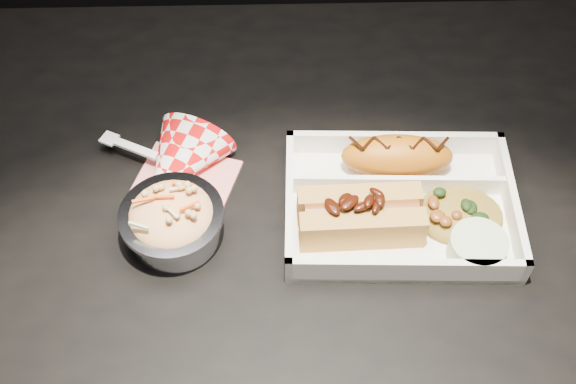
{
  "coord_description": "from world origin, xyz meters",
  "views": [
    {
      "loc": [
        -0.04,
        -0.44,
        1.41
      ],
      "look_at": [
        -0.03,
        0.02,
        0.81
      ],
      "focal_mm": 45.0,
      "sensor_mm": 36.0,
      "label": 1
    }
  ],
  "objects_px": {
    "napkin_fork": "(176,166)",
    "food_tray": "(399,207)",
    "fried_pastry": "(397,156)",
    "dining_table": "(310,279)",
    "foil_coleslaw_cup": "(172,219)",
    "hotdog": "(361,214)"
  },
  "relations": [
    {
      "from": "foil_coleslaw_cup",
      "to": "food_tray",
      "type": "bearing_deg",
      "value": 5.91
    },
    {
      "from": "napkin_fork",
      "to": "food_tray",
      "type": "bearing_deg",
      "value": 13.02
    },
    {
      "from": "dining_table",
      "to": "fried_pastry",
      "type": "height_order",
      "value": "fried_pastry"
    },
    {
      "from": "food_tray",
      "to": "foil_coleslaw_cup",
      "type": "xyz_separation_m",
      "value": [
        -0.25,
        -0.03,
        0.02
      ]
    },
    {
      "from": "food_tray",
      "to": "napkin_fork",
      "type": "distance_m",
      "value": 0.26
    },
    {
      "from": "fried_pastry",
      "to": "food_tray",
      "type": "bearing_deg",
      "value": -91.97
    },
    {
      "from": "food_tray",
      "to": "fried_pastry",
      "type": "relative_size",
      "value": 2.02
    },
    {
      "from": "food_tray",
      "to": "foil_coleslaw_cup",
      "type": "distance_m",
      "value": 0.25
    },
    {
      "from": "dining_table",
      "to": "foil_coleslaw_cup",
      "type": "height_order",
      "value": "foil_coleslaw_cup"
    },
    {
      "from": "fried_pastry",
      "to": "napkin_fork",
      "type": "height_order",
      "value": "napkin_fork"
    },
    {
      "from": "food_tray",
      "to": "foil_coleslaw_cup",
      "type": "relative_size",
      "value": 2.3
    },
    {
      "from": "napkin_fork",
      "to": "fried_pastry",
      "type": "bearing_deg",
      "value": 25.44
    },
    {
      "from": "napkin_fork",
      "to": "hotdog",
      "type": "bearing_deg",
      "value": 3.84
    },
    {
      "from": "food_tray",
      "to": "hotdog",
      "type": "bearing_deg",
      "value": -149.23
    },
    {
      "from": "fried_pastry",
      "to": "napkin_fork",
      "type": "relative_size",
      "value": 0.75
    },
    {
      "from": "hotdog",
      "to": "dining_table",
      "type": "bearing_deg",
      "value": -176.68
    },
    {
      "from": "food_tray",
      "to": "fried_pastry",
      "type": "bearing_deg",
      "value": 90.0
    },
    {
      "from": "foil_coleslaw_cup",
      "to": "fried_pastry",
      "type": "bearing_deg",
      "value": 18.02
    },
    {
      "from": "fried_pastry",
      "to": "foil_coleslaw_cup",
      "type": "xyz_separation_m",
      "value": [
        -0.25,
        -0.08,
        -0.0
      ]
    },
    {
      "from": "dining_table",
      "to": "hotdog",
      "type": "bearing_deg",
      "value": 4.98
    },
    {
      "from": "foil_coleslaw_cup",
      "to": "napkin_fork",
      "type": "bearing_deg",
      "value": 92.46
    },
    {
      "from": "dining_table",
      "to": "napkin_fork",
      "type": "distance_m",
      "value": 0.21
    }
  ]
}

